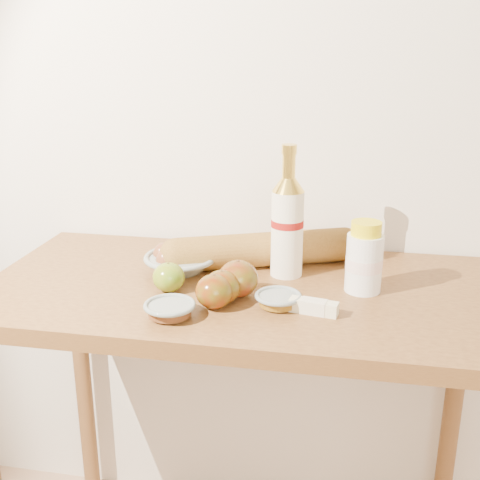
{
  "coord_description": "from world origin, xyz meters",
  "views": [
    {
      "loc": [
        0.23,
        -0.09,
        1.44
      ],
      "look_at": [
        0.0,
        1.15,
        1.02
      ],
      "focal_mm": 45.0,
      "sensor_mm": 36.0,
      "label": 1
    }
  ],
  "objects_px": {
    "bourbon_bottle": "(287,224)",
    "cream_bottle": "(364,259)",
    "table": "(242,333)",
    "baguette": "(263,250)",
    "egg_bowl": "(180,260)"
  },
  "relations": [
    {
      "from": "table",
      "to": "egg_bowl",
      "type": "xyz_separation_m",
      "value": [
        -0.17,
        0.06,
        0.15
      ]
    },
    {
      "from": "bourbon_bottle",
      "to": "egg_bowl",
      "type": "height_order",
      "value": "bourbon_bottle"
    },
    {
      "from": "cream_bottle",
      "to": "bourbon_bottle",
      "type": "bearing_deg",
      "value": 139.76
    },
    {
      "from": "bourbon_bottle",
      "to": "cream_bottle",
      "type": "height_order",
      "value": "bourbon_bottle"
    },
    {
      "from": "cream_bottle",
      "to": "baguette",
      "type": "height_order",
      "value": "cream_bottle"
    },
    {
      "from": "table",
      "to": "cream_bottle",
      "type": "bearing_deg",
      "value": 3.81
    },
    {
      "from": "baguette",
      "to": "egg_bowl",
      "type": "bearing_deg",
      "value": 177.16
    },
    {
      "from": "bourbon_bottle",
      "to": "egg_bowl",
      "type": "bearing_deg",
      "value": -152.33
    },
    {
      "from": "bourbon_bottle",
      "to": "cream_bottle",
      "type": "distance_m",
      "value": 0.2
    },
    {
      "from": "table",
      "to": "cream_bottle",
      "type": "distance_m",
      "value": 0.34
    },
    {
      "from": "bourbon_bottle",
      "to": "baguette",
      "type": "height_order",
      "value": "bourbon_bottle"
    },
    {
      "from": "table",
      "to": "bourbon_bottle",
      "type": "xyz_separation_m",
      "value": [
        0.09,
        0.08,
        0.25
      ]
    },
    {
      "from": "egg_bowl",
      "to": "baguette",
      "type": "distance_m",
      "value": 0.21
    },
    {
      "from": "table",
      "to": "baguette",
      "type": "height_order",
      "value": "baguette"
    },
    {
      "from": "table",
      "to": "baguette",
      "type": "bearing_deg",
      "value": 78.32
    }
  ]
}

